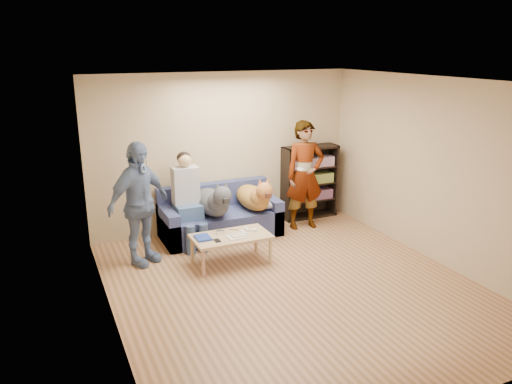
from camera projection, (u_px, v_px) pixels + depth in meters
name	position (u px, v px, depth m)	size (l,w,h in m)	color
ground	(294.00, 286.00, 6.46)	(5.00, 5.00, 0.00)	#8C5F3B
ceiling	(299.00, 81.00, 5.72)	(5.00, 5.00, 0.00)	white
wall_back	(224.00, 152.00, 8.28)	(4.50, 4.50, 0.00)	tan
wall_front	(449.00, 271.00, 3.90)	(4.50, 4.50, 0.00)	tan
wall_left	(107.00, 214.00, 5.21)	(5.00, 5.00, 0.00)	tan
wall_right	(438.00, 172.00, 6.97)	(5.00, 5.00, 0.00)	tan
blanket	(268.00, 204.00, 8.18)	(0.42, 0.35, 0.14)	#A8A8AD
person_standing_right	(305.00, 175.00, 8.32)	(0.67, 0.44, 1.83)	gray
person_standing_left	(139.00, 204.00, 6.92)	(1.03, 0.43, 1.76)	#6987A8
held_controller	(300.00, 169.00, 8.01)	(0.04, 0.12, 0.03)	silver
notebook_blue	(203.00, 238.00, 6.92)	(0.20, 0.26, 0.03)	#1C369C
papers	(237.00, 237.00, 6.97)	(0.26, 0.20, 0.01)	silver
magazine	(238.00, 235.00, 6.99)	(0.22, 0.17, 0.01)	#B5AE91
camera_silver	(220.00, 232.00, 7.09)	(0.11, 0.06, 0.05)	silver
controller_a	(246.00, 229.00, 7.23)	(0.04, 0.13, 0.03)	silver
controller_b	(254.00, 230.00, 7.19)	(0.09, 0.06, 0.03)	silver
headphone_cup_a	(245.00, 233.00, 7.10)	(0.07, 0.07, 0.02)	silver
headphone_cup_b	(242.00, 231.00, 7.17)	(0.07, 0.07, 0.02)	white
pen_orange	(234.00, 239.00, 6.89)	(0.01, 0.01, 0.14)	orange
pen_black	(234.00, 230.00, 7.24)	(0.01, 0.01, 0.14)	black
wallet	(217.00, 240.00, 6.83)	(0.07, 0.12, 0.01)	black
sofa	(220.00, 219.00, 8.12)	(1.90, 0.85, 0.82)	#515B93
person_seated	(188.00, 196.00, 7.65)	(0.40, 0.73, 1.47)	#426493
dog_gray	(214.00, 201.00, 7.77)	(0.45, 1.27, 0.66)	#474A51
dog_tan	(255.00, 197.00, 8.05)	(0.43, 1.17, 0.62)	#A67A32
coffee_table	(231.00, 238.00, 7.05)	(1.10, 0.60, 0.42)	tan
bookshelf	(309.00, 180.00, 8.91)	(1.00, 0.34, 1.30)	black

